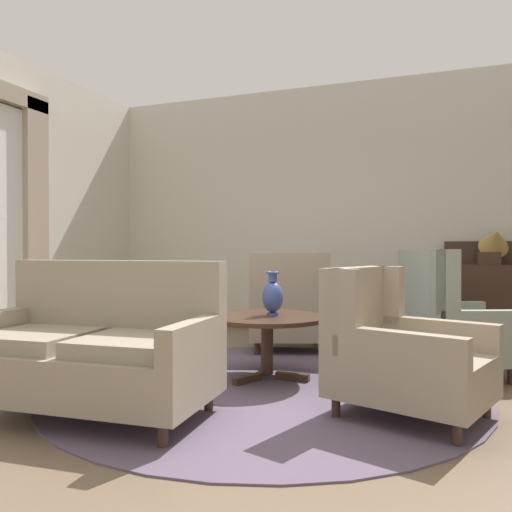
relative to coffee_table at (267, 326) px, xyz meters
The scene contains 14 objects.
ground 0.73m from the coffee_table, 83.50° to the right, with size 9.04×9.04×0.00m, color brown.
wall_back 2.89m from the coffee_table, 88.58° to the left, with size 6.62×0.08×3.25m, color beige.
wall_left 3.40m from the coffee_table, behind, with size 0.08×4.50×3.25m, color beige.
baseboard_back 2.61m from the coffee_table, 88.55° to the left, with size 6.46×0.03×0.12m, color #382319.
area_rug 0.52m from the coffee_table, 76.59° to the right, with size 3.32×3.32×0.01m, color #5B4C60.
coffee_table is the anchor object (origin of this frame).
porcelain_vase 0.25m from the coffee_table, 44.51° to the left, with size 0.18×0.18×0.37m.
settee 1.48m from the coffee_table, 121.49° to the right, with size 1.66×0.91×1.00m.
armchair_beside_settee 1.55m from the coffee_table, 25.70° to the left, with size 1.02×1.02×1.09m.
armchair_back_corner 1.23m from the coffee_table, 98.76° to the left, with size 1.05×1.06×1.05m.
armchair_foreground_right 1.26m from the coffee_table, 28.19° to the right, with size 1.11×1.00×0.96m.
side_table 1.52m from the coffee_table, 48.58° to the left, with size 0.57×0.57×0.70m.
sideboard 2.98m from the coffee_table, 51.84° to the left, with size 0.94×0.39×1.18m.
gramophone 3.03m from the coffee_table, 50.06° to the left, with size 0.36×0.45×0.50m.
Camera 1 is at (1.33, -3.44, 1.08)m, focal length 35.87 mm.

